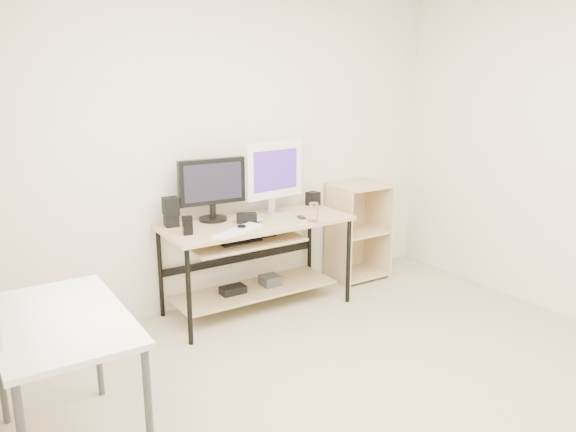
# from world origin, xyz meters

# --- Properties ---
(room) EXTENTS (4.01, 4.01, 2.62)m
(room) POSITION_xyz_m (-0.14, 0.04, 1.32)
(room) COLOR #BFB192
(room) RESTS_ON ground
(desk) EXTENTS (1.50, 0.65, 0.75)m
(desk) POSITION_xyz_m (-0.03, 1.66, 0.54)
(desk) COLOR tan
(desk) RESTS_ON ground
(side_table) EXTENTS (0.60, 1.00, 0.75)m
(side_table) POSITION_xyz_m (-1.68, 0.60, 0.67)
(side_table) COLOR white
(side_table) RESTS_ON ground
(shelf_unit) EXTENTS (0.50, 0.40, 0.90)m
(shelf_unit) POSITION_xyz_m (1.15, 1.82, 0.45)
(shelf_unit) COLOR #DEBE8B
(shelf_unit) RESTS_ON ground
(black_monitor) EXTENTS (0.54, 0.22, 0.49)m
(black_monitor) POSITION_xyz_m (-0.29, 1.85, 1.03)
(black_monitor) COLOR black
(black_monitor) RESTS_ON desk
(white_imac) EXTENTS (0.56, 0.18, 0.59)m
(white_imac) POSITION_xyz_m (0.26, 1.81, 1.09)
(white_imac) COLOR silver
(white_imac) RESTS_ON desk
(keyboard) EXTENTS (0.47, 0.31, 0.02)m
(keyboard) POSITION_xyz_m (-0.27, 1.45, 0.76)
(keyboard) COLOR white
(keyboard) RESTS_ON desk
(mouse) EXTENTS (0.12, 0.15, 0.04)m
(mouse) POSITION_xyz_m (-0.02, 1.63, 0.77)
(mouse) COLOR #B5B5BA
(mouse) RESTS_ON desk
(center_speaker) EXTENTS (0.17, 0.12, 0.08)m
(center_speaker) POSITION_xyz_m (-0.10, 1.64, 0.79)
(center_speaker) COLOR black
(center_speaker) RESTS_ON desk
(speaker_left) EXTENTS (0.13, 0.13, 0.22)m
(speaker_left) POSITION_xyz_m (-0.63, 1.86, 0.87)
(speaker_left) COLOR black
(speaker_left) RESTS_ON desk
(speaker_right) EXTENTS (0.12, 0.12, 0.12)m
(speaker_right) POSITION_xyz_m (0.68, 1.85, 0.81)
(speaker_right) COLOR black
(speaker_right) RESTS_ON desk
(audio_controller) EXTENTS (0.07, 0.05, 0.14)m
(audio_controller) POSITION_xyz_m (-0.61, 1.58, 0.82)
(audio_controller) COLOR black
(audio_controller) RESTS_ON desk
(volume_puck) EXTENTS (0.09, 0.09, 0.03)m
(volume_puck) POSITION_xyz_m (-0.22, 1.50, 0.76)
(volume_puck) COLOR black
(volume_puck) RESTS_ON desk
(smartphone) EXTENTS (0.08, 0.11, 0.01)m
(smartphone) POSITION_xyz_m (0.35, 1.54, 0.75)
(smartphone) COLOR black
(smartphone) RESTS_ON desk
(coaster) EXTENTS (0.12, 0.12, 0.01)m
(coaster) POSITION_xyz_m (0.36, 1.39, 0.75)
(coaster) COLOR #A86F4B
(coaster) RESTS_ON desk
(drinking_glass) EXTENTS (0.09, 0.09, 0.14)m
(drinking_glass) POSITION_xyz_m (0.36, 1.39, 0.83)
(drinking_glass) COLOR white
(drinking_glass) RESTS_ON coaster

